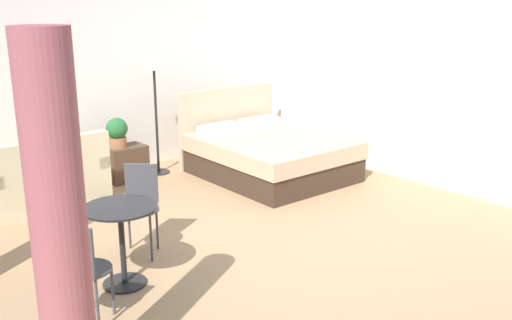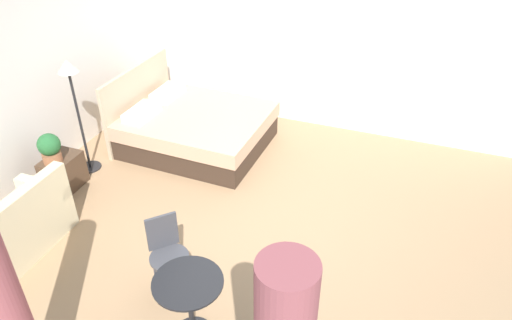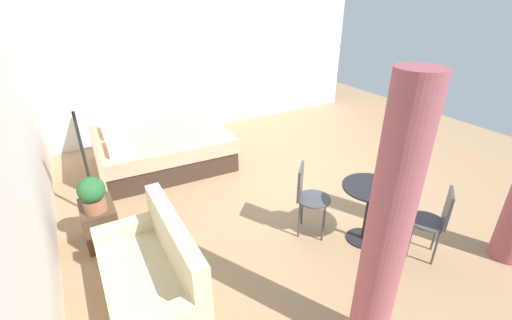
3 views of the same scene
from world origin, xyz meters
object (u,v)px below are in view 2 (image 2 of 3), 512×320
(bed, at_px, (193,128))
(balcony_table, at_px, (190,299))
(couch, at_px, (11,233))
(nightstand, at_px, (63,173))
(potted_plant, at_px, (50,148))
(floor_lamp, at_px, (72,88))
(cafe_chair_near_window, at_px, (166,247))

(bed, xyz_separation_m, balcony_table, (-3.11, -1.54, 0.20))
(couch, xyz_separation_m, nightstand, (1.23, 0.30, -0.06))
(bed, bearing_deg, potted_plant, 146.14)
(bed, relative_size, potted_plant, 5.20)
(balcony_table, bearing_deg, floor_lamp, 52.90)
(balcony_table, bearing_deg, cafe_chair_near_window, 46.40)
(floor_lamp, xyz_separation_m, balcony_table, (-2.01, -2.66, -0.75))
(potted_plant, bearing_deg, balcony_table, -117.75)
(nightstand, distance_m, balcony_table, 3.08)
(nightstand, distance_m, cafe_chair_near_window, 2.42)
(couch, height_order, cafe_chair_near_window, same)
(bed, xyz_separation_m, couch, (-2.83, 0.83, -0.01))
(potted_plant, bearing_deg, floor_lamp, -1.31)
(nightstand, xyz_separation_m, cafe_chair_near_window, (-1.03, -2.17, 0.30))
(floor_lamp, xyz_separation_m, cafe_chair_near_window, (-1.54, -2.16, -0.72))
(couch, xyz_separation_m, cafe_chair_near_window, (0.19, -1.87, 0.24))
(potted_plant, distance_m, balcony_table, 3.03)
(couch, height_order, floor_lamp, floor_lamp)
(couch, relative_size, balcony_table, 1.93)
(potted_plant, bearing_deg, nightstand, -5.67)
(potted_plant, bearing_deg, cafe_chair_near_window, -113.20)
(nightstand, relative_size, potted_plant, 1.31)
(bed, bearing_deg, floor_lamp, 134.16)
(cafe_chair_near_window, bearing_deg, couch, 95.94)
(floor_lamp, bearing_deg, potted_plant, 178.69)
(bed, relative_size, floor_lamp, 1.29)
(potted_plant, relative_size, balcony_table, 0.56)
(balcony_table, bearing_deg, bed, 26.31)
(nightstand, bearing_deg, potted_plant, 174.33)
(potted_plant, relative_size, floor_lamp, 0.25)
(bed, distance_m, nightstand, 1.96)
(nightstand, bearing_deg, floor_lamp, -0.45)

